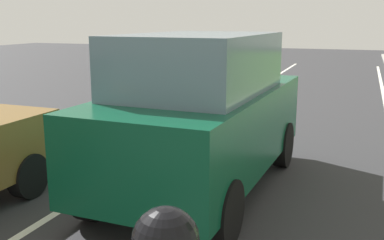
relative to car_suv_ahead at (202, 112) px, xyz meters
name	(u,v)px	position (x,y,z in m)	size (l,w,h in m)	color
ground_plane	(230,124)	(-0.79, 4.32, -1.17)	(60.00, 60.00, 0.00)	#2D2D30
lane_line_center	(203,122)	(-1.49, 4.32, -1.16)	(0.12, 32.00, 0.01)	silver
car_suv_ahead	(202,112)	(0.00, 0.00, 0.00)	(2.12, 4.57, 2.28)	#0C472D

